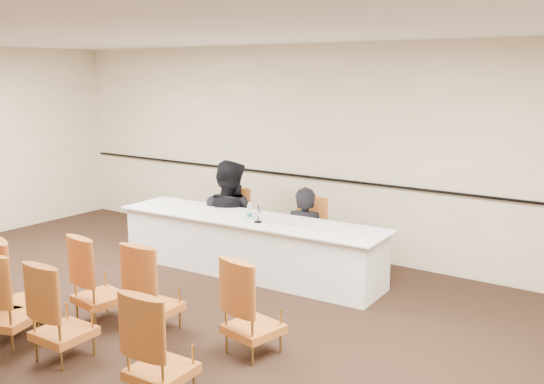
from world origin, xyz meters
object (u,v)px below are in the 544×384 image
at_px(panelist_second, 229,226).
at_px(panelist_second_chair, 229,222).
at_px(coffee_cup, 298,222).
at_px(panelist_main, 305,245).
at_px(panel_table, 249,245).
at_px(aud_chair_back_right, 161,345).
at_px(aud_chair_extra, 24,282).
at_px(aud_chair_front_mid, 154,287).
at_px(panelist_main_chair, 305,234).
at_px(water_bottle, 250,211).
at_px(aud_chair_back_left, 7,297).
at_px(aud_chair_back_mid, 63,310).
at_px(aud_chair_front_right, 253,306).
at_px(aud_chair_front_left, 99,278).
at_px(microphone, 258,212).
at_px(drinking_glass, 257,216).

bearing_deg(panelist_second, panelist_second_chair, 180.00).
bearing_deg(coffee_cup, panelist_main, 114.93).
xyz_separation_m(panel_table, aud_chair_back_right, (1.33, -2.92, 0.10)).
bearing_deg(panelist_second_chair, aud_chair_extra, -95.30).
relative_size(aud_chair_front_mid, aud_chair_back_right, 1.00).
relative_size(panel_table, panelist_main, 2.34).
bearing_deg(panelist_main_chair, water_bottle, -125.56).
height_order(aud_chair_back_left, aud_chair_extra, same).
xyz_separation_m(panelist_main_chair, aud_chair_back_mid, (-0.43, -3.49, 0.00)).
relative_size(coffee_cup, aud_chair_back_right, 0.14).
relative_size(panelist_second_chair, aud_chair_front_right, 1.00).
bearing_deg(panelist_main, aud_chair_extra, 50.42).
xyz_separation_m(aud_chair_front_left, aud_chair_front_mid, (0.67, 0.13, 0.00)).
relative_size(microphone, water_bottle, 1.19).
distance_m(panelist_main, panelist_second, 1.26).
distance_m(panel_table, drinking_glass, 0.45).
distance_m(panelist_main, aud_chair_front_right, 2.60).
distance_m(panelist_second, aud_chair_front_mid, 2.75).
xyz_separation_m(coffee_cup, aud_chair_back_right, (0.53, -2.85, -0.34)).
xyz_separation_m(panelist_second, aud_chair_back_mid, (0.82, -3.44, 0.06)).
bearing_deg(panelist_main_chair, panelist_second, -180.00).
distance_m(panel_table, aud_chair_front_right, 2.34).
bearing_deg(aud_chair_back_right, aud_chair_back_mid, 177.24).
distance_m(panelist_second_chair, microphone, 1.28).
height_order(aud_chair_back_mid, aud_chair_extra, same).
xyz_separation_m(aud_chair_front_left, aud_chair_back_left, (-0.28, -0.88, 0.00)).
bearing_deg(aud_chair_back_right, panelist_main_chair, 100.74).
relative_size(aud_chair_front_mid, aud_chair_back_left, 1.00).
height_order(aud_chair_front_mid, aud_chair_back_right, same).
height_order(drinking_glass, coffee_cup, coffee_cup).
bearing_deg(panelist_main_chair, panel_table, -133.32).
height_order(microphone, aud_chair_front_mid, microphone).
xyz_separation_m(coffee_cup, aud_chair_back_left, (-1.44, -2.95, -0.34)).
height_order(panel_table, aud_chair_extra, aud_chair_extra).
bearing_deg(aud_chair_back_left, panelist_second_chair, 75.17).
relative_size(aud_chair_back_mid, aud_chair_extra, 1.00).
xyz_separation_m(water_bottle, aud_chair_front_right, (1.37, -1.76, -0.39)).
relative_size(aud_chair_front_mid, aud_chair_back_mid, 1.00).
bearing_deg(aud_chair_front_right, aud_chair_front_left, -159.81).
xyz_separation_m(aud_chair_front_left, aud_chair_extra, (-0.54, -0.53, 0.00)).
distance_m(panelist_main_chair, aud_chair_front_mid, 2.60).
bearing_deg(coffee_cup, aud_chair_back_right, -79.56).
height_order(microphone, drinking_glass, microphone).
bearing_deg(aud_chair_front_mid, microphone, 88.54).
bearing_deg(aud_chair_extra, aud_chair_back_right, 12.18).
bearing_deg(aud_chair_front_mid, panelist_main_chair, 82.73).
bearing_deg(panelist_main, drinking_glass, 44.78).
distance_m(panelist_second_chair, aud_chair_back_left, 3.54).
xyz_separation_m(panelist_main, panelist_second_chair, (-1.25, -0.06, 0.16)).
bearing_deg(aud_chair_back_right, panel_table, 111.89).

